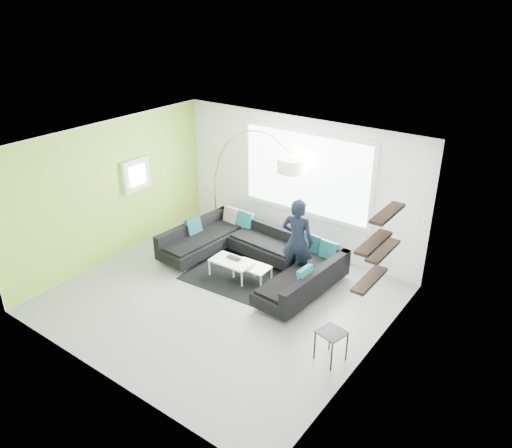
{
  "coord_description": "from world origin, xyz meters",
  "views": [
    {
      "loc": [
        4.92,
        -5.69,
        5.03
      ],
      "look_at": [
        0.11,
        0.9,
        1.16
      ],
      "focal_mm": 35.0,
      "sensor_mm": 36.0,
      "label": 1
    }
  ],
  "objects_px": {
    "coffee_table": "(242,270)",
    "arc_lamp": "(214,177)",
    "laptop": "(232,259)",
    "sectional_sofa": "(249,257)",
    "person": "(297,241)",
    "side_table": "(331,346)"
  },
  "relations": [
    {
      "from": "coffee_table",
      "to": "side_table",
      "type": "bearing_deg",
      "value": -25.34
    },
    {
      "from": "sectional_sofa",
      "to": "coffee_table",
      "type": "distance_m",
      "value": 0.33
    },
    {
      "from": "coffee_table",
      "to": "arc_lamp",
      "type": "xyz_separation_m",
      "value": [
        -1.8,
        1.36,
        1.08
      ]
    },
    {
      "from": "arc_lamp",
      "to": "side_table",
      "type": "relative_size",
      "value": 4.93
    },
    {
      "from": "sectional_sofa",
      "to": "arc_lamp",
      "type": "relative_size",
      "value": 1.36
    },
    {
      "from": "coffee_table",
      "to": "laptop",
      "type": "height_order",
      "value": "laptop"
    },
    {
      "from": "sectional_sofa",
      "to": "coffee_table",
      "type": "relative_size",
      "value": 3.26
    },
    {
      "from": "coffee_table",
      "to": "side_table",
      "type": "distance_m",
      "value": 2.71
    },
    {
      "from": "arc_lamp",
      "to": "laptop",
      "type": "relative_size",
      "value": 8.04
    },
    {
      "from": "person",
      "to": "sectional_sofa",
      "type": "bearing_deg",
      "value": 4.33
    },
    {
      "from": "side_table",
      "to": "person",
      "type": "relative_size",
      "value": 0.31
    },
    {
      "from": "sectional_sofa",
      "to": "laptop",
      "type": "bearing_deg",
      "value": -114.13
    },
    {
      "from": "sectional_sofa",
      "to": "person",
      "type": "bearing_deg",
      "value": 19.74
    },
    {
      "from": "sectional_sofa",
      "to": "side_table",
      "type": "distance_m",
      "value": 2.87
    },
    {
      "from": "sectional_sofa",
      "to": "person",
      "type": "distance_m",
      "value": 1.08
    },
    {
      "from": "person",
      "to": "laptop",
      "type": "bearing_deg",
      "value": 16.56
    },
    {
      "from": "sectional_sofa",
      "to": "side_table",
      "type": "relative_size",
      "value": 6.69
    },
    {
      "from": "sectional_sofa",
      "to": "laptop",
      "type": "xyz_separation_m",
      "value": [
        -0.17,
        -0.32,
        0.04
      ]
    },
    {
      "from": "side_table",
      "to": "sectional_sofa",
      "type": "bearing_deg",
      "value": 151.5
    },
    {
      "from": "side_table",
      "to": "laptop",
      "type": "height_order",
      "value": "side_table"
    },
    {
      "from": "arc_lamp",
      "to": "laptop",
      "type": "height_order",
      "value": "arc_lamp"
    },
    {
      "from": "sectional_sofa",
      "to": "arc_lamp",
      "type": "bearing_deg",
      "value": 152.56
    }
  ]
}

